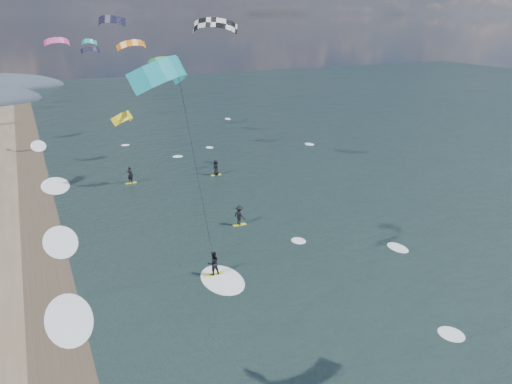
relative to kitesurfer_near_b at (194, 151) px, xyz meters
name	(u,v)px	position (x,y,z in m)	size (l,w,h in m)	color
wet_sand_strip	(63,378)	(-7.56, -1.97, -9.70)	(3.00, 240.00, 0.00)	#382D23
kitesurfer_near_b	(194,151)	(0.00, 0.00, 0.00)	(6.91, 9.18, 14.99)	yellow
far_kitesurfers	(207,189)	(6.89, 18.26, -8.85)	(9.90, 15.43, 1.76)	yellow
bg_kite_field	(119,45)	(4.61, 43.46, 2.77)	(13.52, 60.33, 9.90)	black
shoreline_surf	(77,319)	(-6.36, 2.78, -9.71)	(2.40, 79.40, 0.11)	white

